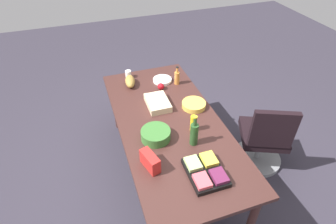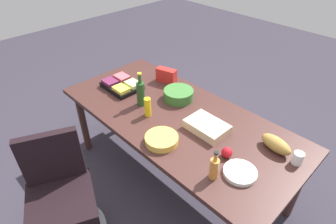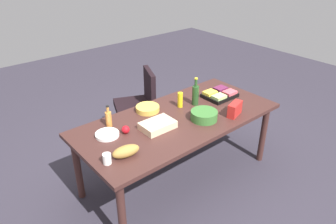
% 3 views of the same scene
% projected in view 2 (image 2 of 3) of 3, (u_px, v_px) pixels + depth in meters
% --- Properties ---
extents(ground_plane, '(10.00, 10.00, 0.00)m').
position_uv_depth(ground_plane, '(176.00, 176.00, 2.79)').
color(ground_plane, '#322E3A').
extents(conference_table, '(2.12, 0.98, 0.76)m').
position_uv_depth(conference_table, '(177.00, 123.00, 2.39)').
color(conference_table, '#3F231F').
rests_on(conference_table, ground).
extents(office_chair, '(0.63, 0.63, 0.90)m').
position_uv_depth(office_chair, '(63.00, 203.00, 2.12)').
color(office_chair, gray).
rests_on(office_chair, ground).
extents(sheet_cake, '(0.32, 0.22, 0.07)m').
position_uv_depth(sheet_cake, '(207.00, 127.00, 2.17)').
color(sheet_cake, beige).
rests_on(sheet_cake, conference_table).
extents(salad_bowl, '(0.32, 0.32, 0.09)m').
position_uv_depth(salad_bowl, '(178.00, 95.00, 2.52)').
color(salad_bowl, '#386E2F').
rests_on(salad_bowl, conference_table).
extents(paper_plate_stack, '(0.27, 0.27, 0.03)m').
position_uv_depth(paper_plate_stack, '(240.00, 172.00, 1.82)').
color(paper_plate_stack, white).
rests_on(paper_plate_stack, conference_table).
extents(fruit_platter, '(0.36, 0.28, 0.07)m').
position_uv_depth(fruit_platter, '(122.00, 85.00, 2.69)').
color(fruit_platter, black).
rests_on(fruit_platter, conference_table).
extents(chip_bowl, '(0.31, 0.31, 0.05)m').
position_uv_depth(chip_bowl, '(162.00, 139.00, 2.06)').
color(chip_bowl, gold).
rests_on(chip_bowl, conference_table).
extents(paper_cup, '(0.08, 0.08, 0.09)m').
position_uv_depth(paper_cup, '(298.00, 158.00, 1.88)').
color(paper_cup, white).
rests_on(paper_cup, conference_table).
extents(mustard_bottle, '(0.06, 0.06, 0.17)m').
position_uv_depth(mustard_bottle, '(148.00, 107.00, 2.30)').
color(mustard_bottle, yellow).
rests_on(mustard_bottle, conference_table).
extents(chip_bag_red, '(0.21, 0.13, 0.14)m').
position_uv_depth(chip_bag_red, '(166.00, 75.00, 2.77)').
color(chip_bag_red, red).
rests_on(chip_bag_red, conference_table).
extents(wine_bottle, '(0.08, 0.08, 0.31)m').
position_uv_depth(wine_bottle, '(141.00, 93.00, 2.41)').
color(wine_bottle, '#254A21').
rests_on(wine_bottle, conference_table).
extents(bread_loaf, '(0.25, 0.15, 0.10)m').
position_uv_depth(bread_loaf, '(276.00, 144.00, 1.98)').
color(bread_loaf, '#A37C39').
rests_on(bread_loaf, conference_table).
extents(dressing_bottle, '(0.06, 0.06, 0.22)m').
position_uv_depth(dressing_bottle, '(214.00, 168.00, 1.76)').
color(dressing_bottle, orange).
rests_on(dressing_bottle, conference_table).
extents(apple_red, '(0.09, 0.09, 0.08)m').
position_uv_depth(apple_red, '(227.00, 152.00, 1.93)').
color(apple_red, red).
rests_on(apple_red, conference_table).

